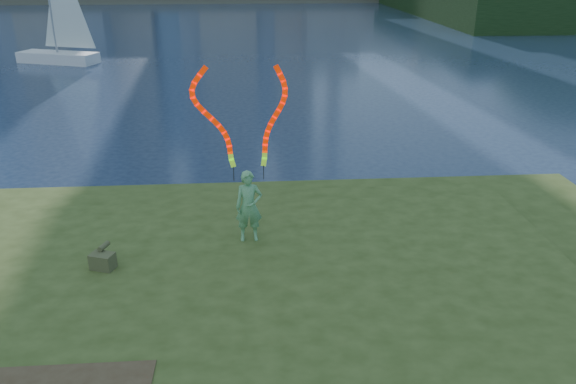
{
  "coord_description": "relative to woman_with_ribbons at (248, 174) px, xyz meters",
  "views": [
    {
      "loc": [
        0.84,
        -8.41,
        6.26
      ],
      "look_at": [
        1.52,
        1.0,
        2.28
      ],
      "focal_mm": 35.0,
      "sensor_mm": 36.0,
      "label": 1
    }
  ],
  "objects": [
    {
      "name": "woman_with_ribbons",
      "position": [
        0.0,
        0.0,
        0.0
      ],
      "size": [
        2.0,
        0.38,
        3.9
      ],
      "rotation": [
        0.0,
        0.0,
        0.04
      ],
      "color": "#12791A",
      "rests_on": "grassy_knoll"
    },
    {
      "name": "canvas_bag",
      "position": [
        -2.78,
        -1.0,
        -1.27
      ],
      "size": [
        0.5,
        0.57,
        0.41
      ],
      "rotation": [
        0.0,
        0.0,
        -0.34
      ],
      "color": "#474427",
      "rests_on": "grassy_knoll"
    },
    {
      "name": "sailboat",
      "position": [
        -11.58,
        26.32,
        -0.83
      ],
      "size": [
        5.34,
        3.28,
        8.16
      ],
      "rotation": [
        0.0,
        0.0,
        -0.35
      ],
      "color": "white",
      "rests_on": "ground"
    },
    {
      "name": "ground",
      "position": [
        -0.8,
        -2.06,
        -2.24
      ],
      "size": [
        320.0,
        320.0,
        0.0
      ],
      "primitive_type": "plane",
      "color": "#1A2741",
      "rests_on": "ground"
    }
  ]
}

